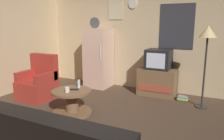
% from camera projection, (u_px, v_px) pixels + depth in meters
% --- Properties ---
extents(ground_plane, '(12.00, 12.00, 0.00)m').
position_uv_depth(ground_plane, '(85.00, 124.00, 3.66)').
color(ground_plane, '#4C3828').
extents(wall_with_art, '(5.20, 0.12, 2.79)m').
position_uv_depth(wall_with_art, '(139.00, 33.00, 5.51)').
color(wall_with_art, '#D1B284').
rests_on(wall_with_art, ground_plane).
extents(fridge, '(0.60, 0.62, 1.77)m').
position_uv_depth(fridge, '(99.00, 58.00, 5.73)').
color(fridge, beige).
rests_on(fridge, ground_plane).
extents(tv_stand, '(0.84, 0.53, 0.61)m').
position_uv_depth(tv_stand, '(158.00, 82.00, 5.14)').
color(tv_stand, brown).
rests_on(tv_stand, ground_plane).
extents(crt_tv, '(0.54, 0.51, 0.44)m').
position_uv_depth(crt_tv, '(159.00, 59.00, 5.02)').
color(crt_tv, black).
rests_on(crt_tv, tv_stand).
extents(standing_lamp, '(0.32, 0.32, 1.59)m').
position_uv_depth(standing_lamp, '(207.00, 38.00, 4.13)').
color(standing_lamp, '#332D28').
rests_on(standing_lamp, ground_plane).
extents(coffee_table, '(0.72, 0.72, 0.44)m').
position_uv_depth(coffee_table, '(72.00, 102.00, 4.08)').
color(coffee_table, brown).
rests_on(coffee_table, ground_plane).
extents(wine_glass, '(0.05, 0.05, 0.15)m').
position_uv_depth(wine_glass, '(79.00, 84.00, 4.18)').
color(wine_glass, silver).
rests_on(wine_glass, coffee_table).
extents(mug_ceramic_white, '(0.08, 0.08, 0.09)m').
position_uv_depth(mug_ceramic_white, '(67.00, 90.00, 3.92)').
color(mug_ceramic_white, silver).
rests_on(mug_ceramic_white, coffee_table).
extents(remote_control, '(0.15, 0.10, 0.02)m').
position_uv_depth(remote_control, '(74.00, 89.00, 4.05)').
color(remote_control, black).
rests_on(remote_control, coffee_table).
extents(armchair, '(0.68, 0.68, 0.96)m').
position_uv_depth(armchair, '(39.00, 83.00, 4.91)').
color(armchair, '#A52D23').
rests_on(armchair, ground_plane).
extents(book_stack, '(0.22, 0.17, 0.10)m').
position_uv_depth(book_stack, '(183.00, 98.00, 4.78)').
color(book_stack, '#A08CB5').
rests_on(book_stack, ground_plane).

